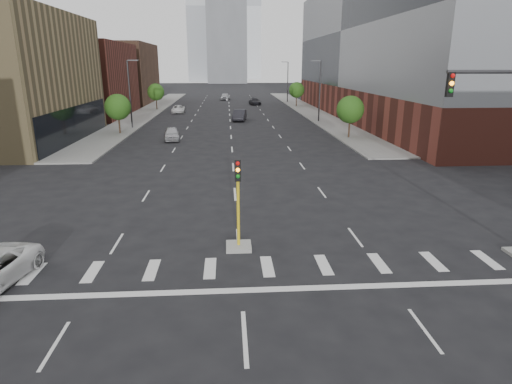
{
  "coord_description": "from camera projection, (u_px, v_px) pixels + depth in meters",
  "views": [
    {
      "loc": [
        -0.43,
        -9.92,
        8.49
      ],
      "look_at": [
        0.9,
        10.05,
        2.5
      ],
      "focal_mm": 30.0,
      "sensor_mm": 36.0,
      "label": 1
    }
  ],
  "objects": [
    {
      "name": "car_distant",
      "position": [
        225.0,
        96.0,
        105.69
      ],
      "size": [
        2.54,
        5.21,
        1.71
      ],
      "primitive_type": "imported",
      "rotation": [
        0.0,
        0.0,
        -0.1
      ],
      "color": "#ADAEB2",
      "rests_on": "ground"
    },
    {
      "name": "tree_right_near",
      "position": [
        350.0,
        110.0,
        50.1
      ],
      "size": [
        3.2,
        3.2,
        4.85
      ],
      "color": "#382619",
      "rests_on": "ground"
    },
    {
      "name": "tower_right",
      "position": [
        243.0,
        8.0,
        249.63
      ],
      "size": [
        20.0,
        20.0,
        80.0
      ],
      "primitive_type": "cube",
      "color": "#B2B7BC",
      "rests_on": "ground"
    },
    {
      "name": "median_traffic_signal",
      "position": [
        238.0,
        230.0,
        20.24
      ],
      "size": [
        1.2,
        1.2,
        4.4
      ],
      "color": "#999993",
      "rests_on": "ground"
    },
    {
      "name": "building_left_far_a",
      "position": [
        65.0,
        80.0,
        71.56
      ],
      "size": [
        20.0,
        22.0,
        12.0
      ],
      "primitive_type": "cube",
      "color": "brown",
      "rests_on": "ground"
    },
    {
      "name": "streetlight_right_a",
      "position": [
        319.0,
        89.0,
        63.94
      ],
      "size": [
        1.6,
        0.22,
        9.07
      ],
      "color": "#2D2D30",
      "rests_on": "ground"
    },
    {
      "name": "car_mid_right",
      "position": [
        240.0,
        115.0,
        66.81
      ],
      "size": [
        2.5,
        5.4,
        1.71
      ],
      "primitive_type": "imported",
      "rotation": [
        0.0,
        0.0,
        -0.14
      ],
      "color": "#232328",
      "rests_on": "ground"
    },
    {
      "name": "car_near_left",
      "position": [
        172.0,
        134.0,
        49.63
      ],
      "size": [
        2.27,
        4.53,
        1.48
      ],
      "primitive_type": "imported",
      "rotation": [
        0.0,
        0.0,
        0.12
      ],
      "color": "#AFB0B4",
      "rests_on": "ground"
    },
    {
      "name": "streetlight_right_b",
      "position": [
        287.0,
        80.0,
        97.39
      ],
      "size": [
        1.6,
        0.22,
        9.07
      ],
      "color": "#2D2D30",
      "rests_on": "ground"
    },
    {
      "name": "ground",
      "position": [
        248.0,
        381.0,
        11.95
      ],
      "size": [
        400.0,
        400.0,
        0.0
      ],
      "primitive_type": "plane",
      "color": "black",
      "rests_on": "ground"
    },
    {
      "name": "building_right_main",
      "position": [
        414.0,
        48.0,
        68.03
      ],
      "size": [
        24.0,
        70.0,
        22.0
      ],
      "color": "brown",
      "rests_on": "ground"
    },
    {
      "name": "sidewalk_right_far",
      "position": [
        306.0,
        109.0,
        83.62
      ],
      "size": [
        5.0,
        92.0,
        0.15
      ],
      "primitive_type": "cube",
      "color": "gray",
      "rests_on": "ground"
    },
    {
      "name": "tower_mid",
      "position": [
        227.0,
        34.0,
        196.81
      ],
      "size": [
        18.0,
        18.0,
        44.0
      ],
      "primitive_type": "cube",
      "color": "slate",
      "rests_on": "ground"
    },
    {
      "name": "tower_left",
      "position": [
        210.0,
        8.0,
        211.69
      ],
      "size": [
        22.0,
        22.0,
        70.0
      ],
      "primitive_type": "cube",
      "color": "#B2B7BC",
      "rests_on": "ground"
    },
    {
      "name": "streetlight_left",
      "position": [
        130.0,
        91.0,
        57.45
      ],
      "size": [
        1.6,
        0.22,
        9.07
      ],
      "color": "#2D2D30",
      "rests_on": "ground"
    },
    {
      "name": "building_left_far_b",
      "position": [
        106.0,
        73.0,
        96.27
      ],
      "size": [
        20.0,
        24.0,
        13.0
      ],
      "primitive_type": "cube",
      "color": "brown",
      "rests_on": "ground"
    },
    {
      "name": "tree_right_far",
      "position": [
        297.0,
        90.0,
        88.34
      ],
      "size": [
        3.2,
        3.2,
        4.85
      ],
      "color": "#382619",
      "rests_on": "ground"
    },
    {
      "name": "tree_left_far",
      "position": [
        156.0,
        92.0,
        81.77
      ],
      "size": [
        3.2,
        3.2,
        4.85
      ],
      "color": "#382619",
      "rests_on": "ground"
    },
    {
      "name": "sidewalk_left_far",
      "position": [
        151.0,
        110.0,
        81.7
      ],
      "size": [
        5.0,
        92.0,
        0.15
      ],
      "primitive_type": "cube",
      "color": "gray",
      "rests_on": "ground"
    },
    {
      "name": "tree_left_near",
      "position": [
        118.0,
        107.0,
        53.09
      ],
      "size": [
        3.2,
        3.2,
        4.85
      ],
      "color": "#382619",
      "rests_on": "ground"
    },
    {
      "name": "car_far_left",
      "position": [
        178.0,
        109.0,
        77.59
      ],
      "size": [
        2.46,
        4.97,
        1.36
      ],
      "primitive_type": "imported",
      "rotation": [
        0.0,
        0.0,
        0.04
      ],
      "color": "silver",
      "rests_on": "ground"
    },
    {
      "name": "car_deep_right",
      "position": [
        255.0,
        101.0,
        93.26
      ],
      "size": [
        2.72,
        5.18,
        1.43
      ],
      "primitive_type": "imported",
      "rotation": [
        0.0,
        0.0,
        0.15
      ],
      "color": "black",
      "rests_on": "ground"
    }
  ]
}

